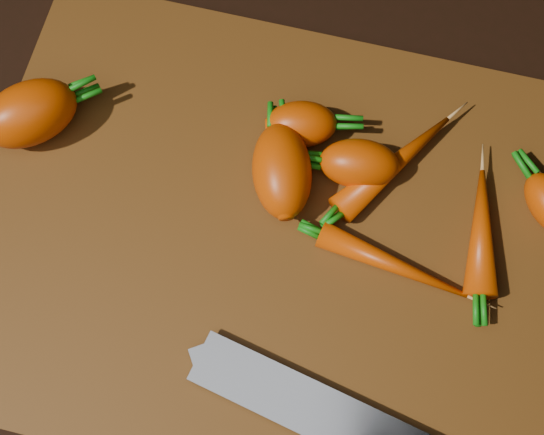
# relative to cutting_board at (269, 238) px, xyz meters

# --- Properties ---
(ground) EXTENTS (2.00, 2.00, 0.01)m
(ground) POSITION_rel_cutting_board_xyz_m (0.00, 0.00, -0.01)
(ground) COLOR black
(cutting_board) EXTENTS (0.50, 0.40, 0.01)m
(cutting_board) POSITION_rel_cutting_board_xyz_m (0.00, 0.00, 0.00)
(cutting_board) COLOR #59320F
(cutting_board) RESTS_ON ground
(carrot_0) EXTENTS (0.10, 0.09, 0.05)m
(carrot_0) POSITION_rel_cutting_board_xyz_m (-0.22, 0.05, 0.03)
(carrot_0) COLOR #C64105
(carrot_0) RESTS_ON cutting_board
(carrot_1) EXTENTS (0.07, 0.09, 0.05)m
(carrot_1) POSITION_rel_cutting_board_xyz_m (-0.00, 0.05, 0.03)
(carrot_1) COLOR #C64105
(carrot_1) RESTS_ON cutting_board
(carrot_2) EXTENTS (0.07, 0.05, 0.04)m
(carrot_2) POSITION_rel_cutting_board_xyz_m (0.06, 0.07, 0.03)
(carrot_2) COLOR #C64105
(carrot_2) RESTS_ON cutting_board
(carrot_3) EXTENTS (0.07, 0.05, 0.04)m
(carrot_3) POSITION_rel_cutting_board_xyz_m (0.00, 0.10, 0.03)
(carrot_3) COLOR #C64105
(carrot_3) RESTS_ON cutting_board
(carrot_5) EXTENTS (0.09, 0.12, 0.03)m
(carrot_5) POSITION_rel_cutting_board_xyz_m (0.09, 0.08, 0.02)
(carrot_5) COLOR #C64105
(carrot_5) RESTS_ON cutting_board
(carrot_6) EXTENTS (0.13, 0.05, 0.02)m
(carrot_6) POSITION_rel_cutting_board_xyz_m (0.10, -0.00, 0.02)
(carrot_6) COLOR #C64105
(carrot_6) RESTS_ON cutting_board
(carrot_7) EXTENTS (0.04, 0.11, 0.03)m
(carrot_7) POSITION_rel_cutting_board_xyz_m (0.17, 0.04, 0.02)
(carrot_7) COLOR #C64105
(carrot_7) RESTS_ON cutting_board
(knife) EXTENTS (0.37, 0.11, 0.02)m
(knife) POSITION_rel_cutting_board_xyz_m (0.11, -0.14, 0.02)
(knife) COLOR gray
(knife) RESTS_ON cutting_board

